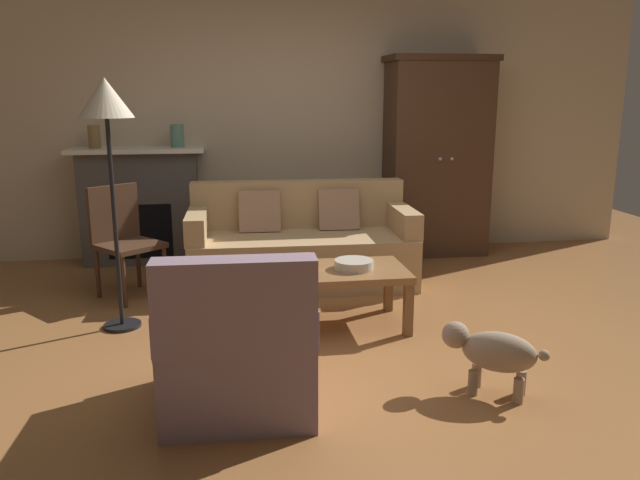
{
  "coord_description": "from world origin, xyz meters",
  "views": [
    {
      "loc": [
        -0.74,
        -3.89,
        1.61
      ],
      "look_at": [
        -0.05,
        0.61,
        0.55
      ],
      "focal_mm": 35.12,
      "sensor_mm": 36.0,
      "label": 1
    }
  ],
  "objects_px": {
    "fireplace": "(141,205)",
    "coffee_table": "(328,277)",
    "armoire": "(437,157)",
    "book_stack": "(295,263)",
    "side_chair_wooden": "(123,234)",
    "armchair_near_left": "(238,352)",
    "dog": "(493,352)",
    "mantel_vase_jade": "(177,136)",
    "couch": "(301,247)",
    "mantel_vase_bronze": "(94,137)",
    "floor_lamp": "(107,113)",
    "fruit_bowl": "(354,264)"
  },
  "relations": [
    {
      "from": "book_stack",
      "to": "fireplace",
      "type": "bearing_deg",
      "value": 121.87
    },
    {
      "from": "armoire",
      "to": "couch",
      "type": "distance_m",
      "value": 1.85
    },
    {
      "from": "fruit_bowl",
      "to": "mantel_vase_bronze",
      "type": "relative_size",
      "value": 1.28
    },
    {
      "from": "mantel_vase_jade",
      "to": "armchair_near_left",
      "type": "xyz_separation_m",
      "value": [
        0.47,
        -3.13,
        -0.91
      ]
    },
    {
      "from": "couch",
      "to": "mantel_vase_bronze",
      "type": "xyz_separation_m",
      "value": [
        -1.83,
        0.91,
        0.91
      ]
    },
    {
      "from": "mantel_vase_jade",
      "to": "dog",
      "type": "distance_m",
      "value": 3.8
    },
    {
      "from": "armoire",
      "to": "book_stack",
      "type": "height_order",
      "value": "armoire"
    },
    {
      "from": "book_stack",
      "to": "mantel_vase_jade",
      "type": "bearing_deg",
      "value": 113.74
    },
    {
      "from": "floor_lamp",
      "to": "fireplace",
      "type": "bearing_deg",
      "value": 91.81
    },
    {
      "from": "coffee_table",
      "to": "armchair_near_left",
      "type": "height_order",
      "value": "armchair_near_left"
    },
    {
      "from": "fruit_bowl",
      "to": "armchair_near_left",
      "type": "relative_size",
      "value": 0.31
    },
    {
      "from": "mantel_vase_bronze",
      "to": "side_chair_wooden",
      "type": "distance_m",
      "value": 1.32
    },
    {
      "from": "fruit_bowl",
      "to": "mantel_vase_jade",
      "type": "distance_m",
      "value": 2.54
    },
    {
      "from": "side_chair_wooden",
      "to": "dog",
      "type": "height_order",
      "value": "side_chair_wooden"
    },
    {
      "from": "floor_lamp",
      "to": "armchair_near_left",
      "type": "bearing_deg",
      "value": -59.09
    },
    {
      "from": "armoire",
      "to": "couch",
      "type": "xyz_separation_m",
      "value": [
        -1.5,
        -0.85,
        -0.68
      ]
    },
    {
      "from": "armoire",
      "to": "armchair_near_left",
      "type": "height_order",
      "value": "armoire"
    },
    {
      "from": "coffee_table",
      "to": "mantel_vase_bronze",
      "type": "distance_m",
      "value": 2.89
    },
    {
      "from": "armoire",
      "to": "coffee_table",
      "type": "height_order",
      "value": "armoire"
    },
    {
      "from": "mantel_vase_bronze",
      "to": "floor_lamp",
      "type": "height_order",
      "value": "floor_lamp"
    },
    {
      "from": "fireplace",
      "to": "side_chair_wooden",
      "type": "distance_m",
      "value": 1.07
    },
    {
      "from": "couch",
      "to": "mantel_vase_jade",
      "type": "bearing_deg",
      "value": 139.61
    },
    {
      "from": "mantel_vase_jade",
      "to": "side_chair_wooden",
      "type": "distance_m",
      "value": 1.34
    },
    {
      "from": "fruit_bowl",
      "to": "book_stack",
      "type": "bearing_deg",
      "value": 178.71
    },
    {
      "from": "couch",
      "to": "coffee_table",
      "type": "height_order",
      "value": "couch"
    },
    {
      "from": "armoire",
      "to": "coffee_table",
      "type": "relative_size",
      "value": 1.81
    },
    {
      "from": "book_stack",
      "to": "side_chair_wooden",
      "type": "distance_m",
      "value": 1.61
    },
    {
      "from": "book_stack",
      "to": "floor_lamp",
      "type": "xyz_separation_m",
      "value": [
        -1.21,
        0.21,
        1.02
      ]
    },
    {
      "from": "couch",
      "to": "mantel_vase_bronze",
      "type": "relative_size",
      "value": 9.05
    },
    {
      "from": "coffee_table",
      "to": "floor_lamp",
      "type": "distance_m",
      "value": 1.85
    },
    {
      "from": "armoire",
      "to": "mantel_vase_bronze",
      "type": "distance_m",
      "value": 3.34
    },
    {
      "from": "fireplace",
      "to": "side_chair_wooden",
      "type": "height_order",
      "value": "fireplace"
    },
    {
      "from": "armoire",
      "to": "mantel_vase_bronze",
      "type": "xyz_separation_m",
      "value": [
        -3.33,
        0.06,
        0.23
      ]
    },
    {
      "from": "side_chair_wooden",
      "to": "dog",
      "type": "bearing_deg",
      "value": -43.45
    },
    {
      "from": "book_stack",
      "to": "side_chair_wooden",
      "type": "xyz_separation_m",
      "value": [
        -1.29,
        0.97,
        0.04
      ]
    },
    {
      "from": "fruit_bowl",
      "to": "mantel_vase_jade",
      "type": "height_order",
      "value": "mantel_vase_jade"
    },
    {
      "from": "coffee_table",
      "to": "armchair_near_left",
      "type": "relative_size",
      "value": 1.25
    },
    {
      "from": "coffee_table",
      "to": "floor_lamp",
      "type": "height_order",
      "value": "floor_lamp"
    },
    {
      "from": "couch",
      "to": "book_stack",
      "type": "height_order",
      "value": "couch"
    },
    {
      "from": "fireplace",
      "to": "dog",
      "type": "height_order",
      "value": "fireplace"
    },
    {
      "from": "fireplace",
      "to": "coffee_table",
      "type": "height_order",
      "value": "fireplace"
    },
    {
      "from": "armchair_near_left",
      "to": "couch",
      "type": "bearing_deg",
      "value": 74.73
    },
    {
      "from": "fruit_bowl",
      "to": "dog",
      "type": "relative_size",
      "value": 0.55
    },
    {
      "from": "couch",
      "to": "armchair_near_left",
      "type": "xyz_separation_m",
      "value": [
        -0.61,
        -2.22,
        -0.0
      ]
    },
    {
      "from": "mantel_vase_bronze",
      "to": "mantel_vase_jade",
      "type": "relative_size",
      "value": 0.99
    },
    {
      "from": "fireplace",
      "to": "side_chair_wooden",
      "type": "xyz_separation_m",
      "value": [
        -0.02,
        -1.07,
        -0.06
      ]
    },
    {
      "from": "book_stack",
      "to": "dog",
      "type": "relative_size",
      "value": 0.52
    },
    {
      "from": "fireplace",
      "to": "couch",
      "type": "relative_size",
      "value": 0.65
    },
    {
      "from": "fruit_bowl",
      "to": "armchair_near_left",
      "type": "distance_m",
      "value": 1.39
    },
    {
      "from": "fireplace",
      "to": "dog",
      "type": "distance_m",
      "value": 3.91
    }
  ]
}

